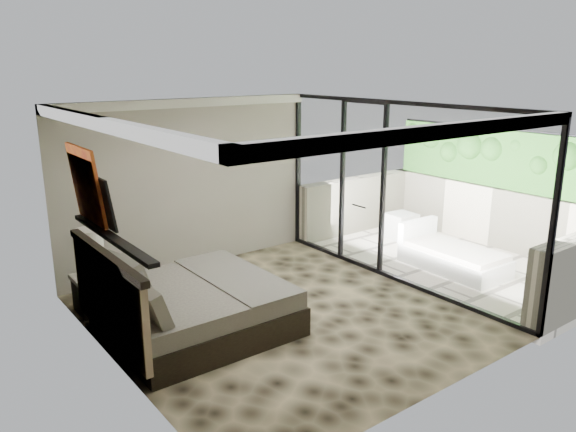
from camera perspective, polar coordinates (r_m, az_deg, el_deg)
floor at (r=7.79m, az=-0.85°, el=-10.06°), size 5.00×5.00×0.00m
ceiling at (r=7.06m, az=-0.94°, el=10.87°), size 4.50×5.00×0.02m
back_wall at (r=9.37m, az=-9.94°, el=3.13°), size 4.50×0.02×2.80m
left_wall at (r=6.30m, az=-17.58°, el=-3.31°), size 0.02×5.00×2.80m
glass_wall at (r=8.78m, az=11.05°, el=2.26°), size 0.08×5.00×2.80m
terrace_slab at (r=10.31m, az=16.27°, el=-4.59°), size 3.00×5.00×0.12m
parapet_far at (r=11.21m, az=20.66°, el=-0.12°), size 0.30×5.00×1.10m
foliage_hedge at (r=10.99m, az=21.19°, el=5.42°), size 0.36×4.60×1.10m
picture_ledge at (r=6.38m, az=-17.46°, el=-2.13°), size 0.12×2.20×0.05m
bed at (r=7.31m, az=-10.16°, el=-8.97°), size 2.21×2.14×1.22m
nightstand at (r=8.27m, az=-19.02°, el=-7.41°), size 0.62×0.62×0.53m
table_lamp at (r=8.00m, az=-19.50°, el=-2.95°), size 0.37×0.37×0.68m
abstract_canvas at (r=6.89m, az=-19.84°, el=3.01°), size 0.13×0.90×0.90m
framed_print at (r=6.58m, az=-18.23°, el=1.26°), size 0.11×0.50×0.60m
ottoman at (r=11.22m, az=11.43°, el=-1.00°), size 0.54×0.54×0.50m
lounger at (r=9.79m, az=16.24°, el=-3.97°), size 0.92×1.77×0.68m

